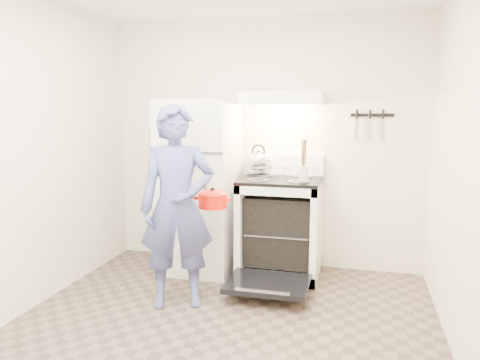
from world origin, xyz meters
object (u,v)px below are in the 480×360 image
refrigerator (200,186)px  stove_body (280,229)px  tea_kettle (258,160)px  person (177,207)px  dutch_oven (213,201)px

refrigerator → stove_body: size_ratio=1.85×
stove_body → tea_kettle: (-0.26, 0.16, 0.64)m
refrigerator → tea_kettle: size_ratio=5.51×
stove_body → person: 1.19m
tea_kettle → refrigerator: bearing=-161.1°
refrigerator → stove_body: (0.81, 0.02, -0.39)m
tea_kettle → dutch_oven: 0.87m
person → stove_body: bearing=31.1°
stove_body → tea_kettle: tea_kettle is taller
refrigerator → stove_body: refrigerator is taller
stove_body → tea_kettle: 0.71m
refrigerator → person: refrigerator is taller
tea_kettle → person: person is taller
tea_kettle → person: 1.18m
stove_body → person: size_ratio=0.56×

